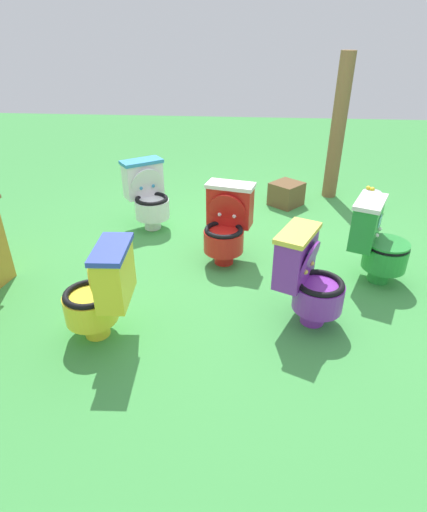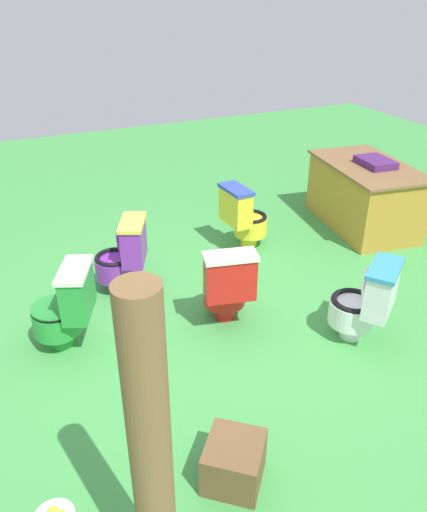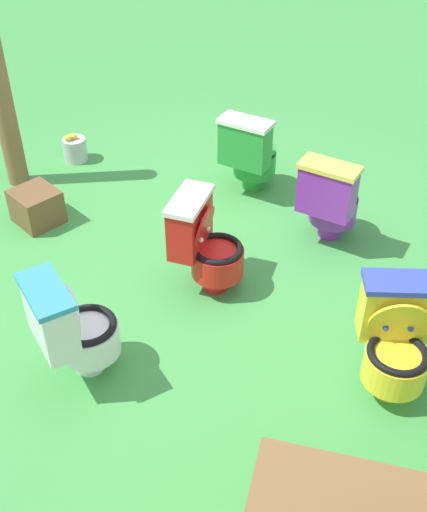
# 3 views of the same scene
# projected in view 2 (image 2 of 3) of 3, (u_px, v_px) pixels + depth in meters

# --- Properties ---
(ground) EXTENTS (14.00, 14.00, 0.00)m
(ground) POSITION_uv_depth(u_px,v_px,m) (210.00, 336.00, 4.25)
(ground) COLOR #429947
(toilet_purple) EXTENTS (0.57, 0.61, 0.73)m
(toilet_purple) POSITION_uv_depth(u_px,v_px,m) (123.00, 255.00, 4.72)
(toilet_purple) COLOR purple
(toilet_purple) RESTS_ON ground
(toilet_red) EXTENTS (0.57, 0.50, 0.73)m
(toilet_red) POSITION_uv_depth(u_px,v_px,m) (227.00, 285.00, 4.25)
(toilet_red) COLOR red
(toilet_red) RESTS_ON ground
(toilet_green) EXTENTS (0.56, 0.61, 0.73)m
(toilet_green) POSITION_uv_depth(u_px,v_px,m) (66.00, 307.00, 3.97)
(toilet_green) COLOR green
(toilet_green) RESTS_ON ground
(toilet_white) EXTENTS (0.63, 0.62, 0.73)m
(toilet_white) POSITION_uv_depth(u_px,v_px,m) (365.00, 301.00, 4.03)
(toilet_white) COLOR white
(toilet_white) RESTS_ON ground
(toilet_yellow) EXTENTS (0.45, 0.52, 0.73)m
(toilet_yellow) POSITION_uv_depth(u_px,v_px,m) (244.00, 216.00, 5.50)
(toilet_yellow) COLOR yellow
(toilet_yellow) RESTS_ON ground
(vendor_table) EXTENTS (1.57, 1.07, 0.85)m
(vendor_table) POSITION_uv_depth(u_px,v_px,m) (365.00, 195.00, 6.00)
(vendor_table) COLOR #B7842D
(vendor_table) RESTS_ON ground
(wooden_post) EXTENTS (0.18, 0.18, 1.74)m
(wooden_post) POSITION_uv_depth(u_px,v_px,m) (151.00, 462.00, 2.09)
(wooden_post) COLOR brown
(wooden_post) RESTS_ON ground
(small_crate) EXTENTS (0.48, 0.48, 0.29)m
(small_crate) POSITION_uv_depth(u_px,v_px,m) (234.00, 462.00, 2.96)
(small_crate) COLOR brown
(small_crate) RESTS_ON ground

